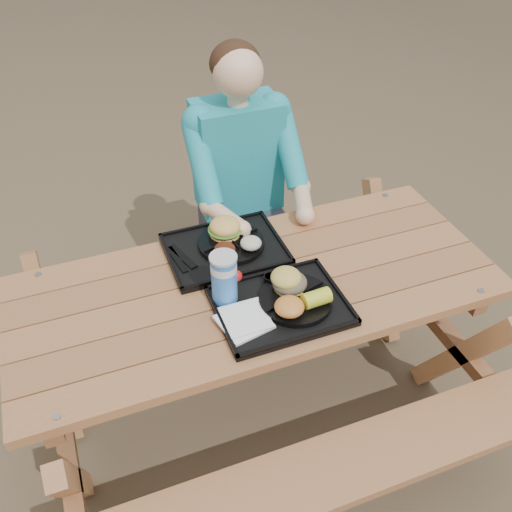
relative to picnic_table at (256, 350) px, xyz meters
name	(u,v)px	position (x,y,z in m)	size (l,w,h in m)	color
ground	(256,405)	(0.00, 0.00, -0.38)	(60.00, 60.00, 0.00)	#999999
picnic_table	(256,350)	(0.00, 0.00, 0.00)	(1.80, 1.49, 0.75)	#999999
tray_near	(280,307)	(0.03, -0.16, 0.39)	(0.45, 0.35, 0.02)	black
tray_far	(225,250)	(-0.05, 0.21, 0.39)	(0.45, 0.35, 0.02)	black
plate_near	(296,300)	(0.09, -0.16, 0.41)	(0.26, 0.26, 0.02)	black
plate_far	(231,243)	(-0.02, 0.22, 0.41)	(0.26, 0.26, 0.02)	black
napkin_stack	(244,321)	(-0.12, -0.19, 0.40)	(0.16, 0.16, 0.02)	white
soda_cup	(224,279)	(-0.14, -0.06, 0.49)	(0.09, 0.09, 0.18)	blue
condiment_bbq	(270,279)	(0.04, -0.03, 0.41)	(0.05, 0.05, 0.03)	black
condiment_mustard	(283,275)	(0.09, -0.03, 0.41)	(0.06, 0.06, 0.03)	yellow
sandwich	(290,275)	(0.09, -0.11, 0.47)	(0.12, 0.12, 0.12)	#DEBA4E
mac_cheese	(289,307)	(0.04, -0.22, 0.44)	(0.10, 0.10, 0.05)	orange
corn_cob	(316,298)	(0.14, -0.22, 0.44)	(0.10, 0.10, 0.06)	yellow
cutlery_far	(182,256)	(-0.22, 0.22, 0.40)	(0.03, 0.17, 0.01)	black
burger	(225,223)	(-0.03, 0.27, 0.47)	(0.13, 0.13, 0.11)	#F1BA55
baked_beans	(225,249)	(-0.07, 0.16, 0.43)	(0.08, 0.08, 0.04)	#572111
potato_salad	(251,243)	(0.04, 0.15, 0.44)	(0.08, 0.08, 0.05)	beige
diner	(240,200)	(0.18, 0.69, 0.27)	(0.48, 0.84, 1.28)	teal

